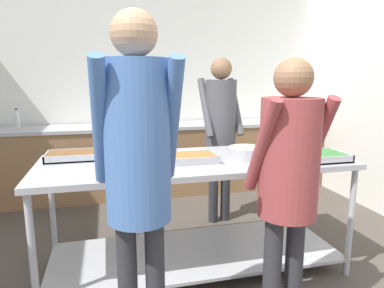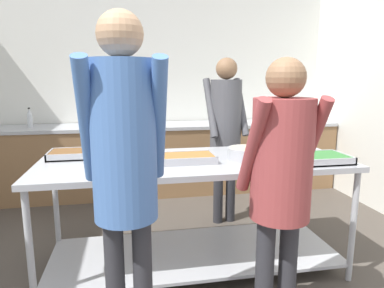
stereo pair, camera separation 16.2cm
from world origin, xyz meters
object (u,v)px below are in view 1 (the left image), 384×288
Objects in this scene: serving_tray_vegetables at (183,159)px; sauce_pan at (246,152)px; serving_tray_roast at (77,156)px; guest_serving_left at (289,169)px; plate_stack at (128,160)px; guest_serving_right at (138,157)px; water_bottle at (17,120)px; cook_behind_counter at (220,122)px; serving_tray_greens at (314,157)px.

serving_tray_vegetables is 0.49m from sauce_pan.
serving_tray_roast is 0.28× the size of guest_serving_left.
plate_stack is 0.13× the size of guest_serving_right.
water_bottle is at bearing 112.33° from guest_serving_right.
guest_serving_left is (-0.05, -0.70, 0.05)m from sauce_pan.
serving_tray_vegetables is 0.29× the size of cook_behind_counter.
guest_serving_right is at bearing -90.34° from plate_stack.
guest_serving_left reaches higher than serving_tray_roast.
guest_serving_left is at bearing -133.85° from serving_tray_greens.
serving_tray_roast is 0.82m from serving_tray_vegetables.
cook_behind_counter reaches higher than serving_tray_roast.
serving_tray_greens is at bearing -70.22° from cook_behind_counter.
serving_tray_roast is 1.87× the size of water_bottle.
sauce_pan is 0.25× the size of cook_behind_counter.
sauce_pan is (0.49, -0.02, 0.02)m from serving_tray_vegetables.
cook_behind_counter reaches higher than guest_serving_left.
guest_serving_right is 7.49× the size of water_bottle.
cook_behind_counter reaches higher than water_bottle.
serving_tray_vegetables is at bearing 63.93° from guest_serving_right.
serving_tray_greens is at bearing -15.50° from serving_tray_roast.
water_bottle reaches higher than sauce_pan.
water_bottle is at bearing 114.89° from serving_tray_roast.
water_bottle is (-1.55, 2.00, 0.10)m from serving_tray_vegetables.
guest_serving_left is (1.20, -1.02, 0.08)m from serving_tray_roast.
serving_tray_greens is (0.96, -0.18, 0.00)m from serving_tray_vegetables.
guest_serving_left is 0.85m from guest_serving_right.
guest_serving_right reaches higher than plate_stack.
serving_tray_vegetables is (0.39, -0.10, 0.01)m from plate_stack.
plate_stack is at bearing -28.80° from serving_tray_roast.
plate_stack is 2.23m from water_bottle.
serving_tray_greens is 0.29× the size of guest_serving_left.
serving_tray_roast is 1.47m from cook_behind_counter.
plate_stack is 0.54× the size of sauce_pan.
serving_tray_roast is 1.57m from guest_serving_left.
serving_tray_roast is 1.28m from sauce_pan.
guest_serving_right is 1.06× the size of cook_behind_counter.
sauce_pan reaches higher than serving_tray_greens.
guest_serving_left is at bearing -44.67° from plate_stack.
guest_serving_right is at bearing -116.07° from serving_tray_vegetables.
sauce_pan is 0.23× the size of guest_serving_right.
sauce_pan is 0.91m from cook_behind_counter.
serving_tray_vegetables is at bearing -14.03° from plate_stack.
water_bottle is (-2.03, 2.02, 0.08)m from sauce_pan.
serving_tray_greens is 1.13m from cook_behind_counter.
guest_serving_right is at bearing -155.07° from serving_tray_greens.
plate_stack is at bearing -58.69° from water_bottle.
guest_serving_right reaches higher than water_bottle.
serving_tray_greens is 1.97× the size of water_bottle.
cook_behind_counter is (0.98, 1.68, -0.07)m from guest_serving_right.
plate_stack is 1.25m from cook_behind_counter.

